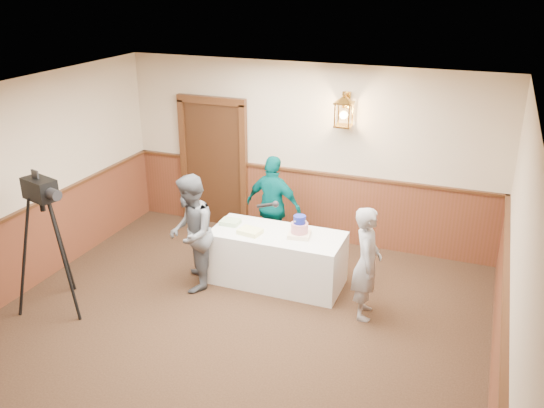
{
  "coord_description": "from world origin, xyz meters",
  "views": [
    {
      "loc": [
        2.6,
        -4.7,
        4.03
      ],
      "look_at": [
        0.12,
        1.7,
        1.25
      ],
      "focal_mm": 38.0,
      "sensor_mm": 36.0,
      "label": 1
    }
  ],
  "objects": [
    {
      "name": "ground",
      "position": [
        0.0,
        0.0,
        0.0
      ],
      "size": [
        7.0,
        7.0,
        0.0
      ],
      "primitive_type": "plane",
      "color": "black",
      "rests_on": "ground"
    },
    {
      "name": "room_shell",
      "position": [
        -0.05,
        0.45,
        1.52
      ],
      "size": [
        6.02,
        7.02,
        2.81
      ],
      "color": "#C8B396",
      "rests_on": "ground"
    },
    {
      "name": "display_table",
      "position": [
        0.12,
        1.9,
        0.38
      ],
      "size": [
        1.8,
        0.8,
        0.75
      ],
      "primitive_type": "cube",
      "color": "white",
      "rests_on": "ground"
    },
    {
      "name": "tiered_cake",
      "position": [
        0.42,
        1.92,
        0.87
      ],
      "size": [
        0.33,
        0.33,
        0.3
      ],
      "rotation": [
        0.0,
        0.0,
        0.17
      ],
      "color": "#FFE8C7",
      "rests_on": "display_table"
    },
    {
      "name": "sheet_cake_yellow",
      "position": [
        -0.22,
        1.76,
        0.78
      ],
      "size": [
        0.33,
        0.27,
        0.06
      ],
      "primitive_type": "cube",
      "rotation": [
        0.0,
        0.0,
        -0.15
      ],
      "color": "#EFF08F",
      "rests_on": "display_table"
    },
    {
      "name": "sheet_cake_green",
      "position": [
        -0.6,
        1.94,
        0.78
      ],
      "size": [
        0.26,
        0.21,
        0.06
      ],
      "primitive_type": "cube",
      "rotation": [
        0.0,
        0.0,
        0.02
      ],
      "color": "#9CC38A",
      "rests_on": "display_table"
    },
    {
      "name": "interviewer",
      "position": [
        -0.91,
        1.37,
        0.8
      ],
      "size": [
        1.56,
        0.95,
        1.6
      ],
      "rotation": [
        0.0,
        0.0,
        -1.18
      ],
      "color": "#55595F",
      "rests_on": "ground"
    },
    {
      "name": "baker",
      "position": [
        1.42,
        1.53,
        0.73
      ],
      "size": [
        0.44,
        0.59,
        1.46
      ],
      "primitive_type": "imported",
      "rotation": [
        0.0,
        0.0,
        1.76
      ],
      "color": "gray",
      "rests_on": "ground"
    },
    {
      "name": "assistant_p",
      "position": [
        -0.26,
        2.72,
        0.78
      ],
      "size": [
        0.96,
        0.51,
        1.55
      ],
      "primitive_type": "imported",
      "rotation": [
        0.0,
        0.0,
        2.99
      ],
      "color": "#005151",
      "rests_on": "ground"
    },
    {
      "name": "tv_camera_rig",
      "position": [
        -2.28,
        0.26,
        0.79
      ],
      "size": [
        0.69,
        0.64,
        1.76
      ],
      "rotation": [
        0.0,
        0.0,
        -0.29
      ],
      "color": "black",
      "rests_on": "ground"
    }
  ]
}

